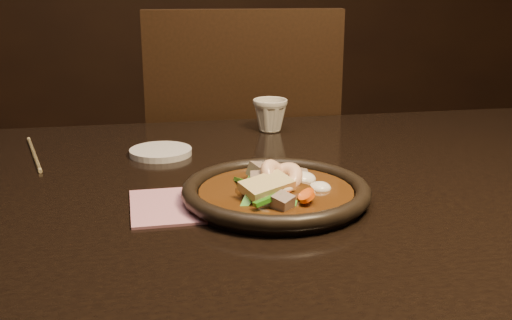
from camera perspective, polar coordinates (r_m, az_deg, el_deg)
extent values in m
cube|color=black|center=(0.99, -1.45, -3.53)|extent=(1.60, 0.90, 0.04)
cylinder|color=black|center=(1.71, 21.48, -9.32)|extent=(0.06, 0.06, 0.71)
cube|color=black|center=(1.75, -1.55, -3.22)|extent=(0.50, 0.50, 0.04)
cylinder|color=black|center=(2.03, 3.50, -7.82)|extent=(0.04, 0.04, 0.45)
cylinder|color=black|center=(1.70, 5.46, -13.09)|extent=(0.04, 0.04, 0.45)
cylinder|color=black|center=(2.01, -7.26, -8.19)|extent=(0.04, 0.04, 0.45)
cylinder|color=black|center=(1.68, -7.64, -13.63)|extent=(0.04, 0.04, 0.45)
cube|color=black|center=(1.47, -1.07, 3.73)|extent=(0.44, 0.07, 0.49)
cylinder|color=black|center=(0.92, 1.79, -3.41)|extent=(0.25, 0.25, 0.01)
torus|color=black|center=(0.92, 1.79, -2.73)|extent=(0.27, 0.27, 0.02)
cylinder|color=#3E210B|center=(0.92, 1.79, -2.95)|extent=(0.22, 0.22, 0.01)
ellipsoid|color=#3E210B|center=(0.92, 1.79, -2.95)|extent=(0.12, 0.12, 0.03)
torus|color=beige|center=(0.92, 1.82, -1.80)|extent=(0.07, 0.07, 0.06)
torus|color=beige|center=(0.92, 1.72, -2.58)|extent=(0.08, 0.08, 0.04)
torus|color=beige|center=(0.92, 2.46, -1.76)|extent=(0.08, 0.08, 0.04)
cube|color=gray|center=(0.94, 3.12, -1.85)|extent=(0.03, 0.03, 0.03)
cube|color=gray|center=(0.97, 2.30, -1.04)|extent=(0.03, 0.03, 0.03)
cube|color=gray|center=(0.92, 2.97, -2.02)|extent=(0.03, 0.03, 0.03)
cube|color=gray|center=(0.85, 2.38, -3.83)|extent=(0.03, 0.04, 0.03)
cube|color=gray|center=(0.92, 0.28, -1.81)|extent=(0.03, 0.03, 0.02)
cube|color=gray|center=(0.96, 0.21, -0.98)|extent=(0.04, 0.03, 0.03)
cube|color=gray|center=(0.96, 3.80, -1.50)|extent=(0.03, 0.03, 0.03)
cylinder|color=#DF4707|center=(0.93, 3.57, -2.42)|extent=(0.04, 0.05, 0.04)
cylinder|color=#DF4707|center=(0.92, 1.82, -2.04)|extent=(0.04, 0.05, 0.04)
cylinder|color=#DF4707|center=(0.92, 2.47, -2.51)|extent=(0.04, 0.05, 0.04)
cylinder|color=#DF4707|center=(0.87, 4.52, -3.17)|extent=(0.05, 0.05, 0.02)
cylinder|color=#DF4707|center=(0.89, 2.23, -2.84)|extent=(0.05, 0.05, 0.03)
cylinder|color=#DF4707|center=(0.90, -0.25, -2.51)|extent=(0.05, 0.05, 0.03)
cube|color=#2B7616|center=(0.85, 0.99, -3.57)|extent=(0.04, 0.02, 0.01)
cube|color=#2B7616|center=(0.87, 2.36, -3.65)|extent=(0.04, 0.02, 0.02)
cube|color=#2B7616|center=(0.86, -0.91, -3.95)|extent=(0.03, 0.04, 0.03)
cube|color=#2B7616|center=(0.95, -1.37, -1.85)|extent=(0.02, 0.04, 0.02)
cube|color=#2B7616|center=(0.92, 0.32, -2.17)|extent=(0.04, 0.03, 0.02)
cube|color=#2B7616|center=(0.94, 0.19, -1.95)|extent=(0.02, 0.03, 0.03)
cube|color=#2B7616|center=(0.92, 1.65, -2.06)|extent=(0.02, 0.04, 0.02)
ellipsoid|color=silver|center=(0.94, 2.27, -1.90)|extent=(0.04, 0.03, 0.02)
ellipsoid|color=silver|center=(0.89, 2.09, -2.43)|extent=(0.04, 0.04, 0.02)
ellipsoid|color=silver|center=(0.94, 3.47, -1.99)|extent=(0.04, 0.03, 0.02)
ellipsoid|color=silver|center=(0.95, 4.08, -1.73)|extent=(0.04, 0.04, 0.02)
ellipsoid|color=silver|center=(0.88, 0.90, -3.70)|extent=(0.04, 0.04, 0.03)
ellipsoid|color=silver|center=(0.93, 5.69, -2.52)|extent=(0.03, 0.03, 0.02)
cube|color=#D6C180|center=(0.88, 0.96, -2.30)|extent=(0.08, 0.07, 0.03)
cylinder|color=silver|center=(1.01, 2.53, -1.47)|extent=(0.10, 0.10, 0.01)
cylinder|color=silver|center=(1.16, -8.47, 0.72)|extent=(0.11, 0.11, 0.01)
imported|color=beige|center=(1.31, 1.26, 4.11)|extent=(0.09, 0.08, 0.07)
cylinder|color=tan|center=(1.21, -19.11, 0.46)|extent=(0.06, 0.21, 0.01)
cylinder|color=tan|center=(1.22, -19.15, 0.60)|extent=(0.06, 0.21, 0.01)
cube|color=#B77081|center=(0.91, -6.57, -4.01)|extent=(0.15, 0.15, 0.00)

